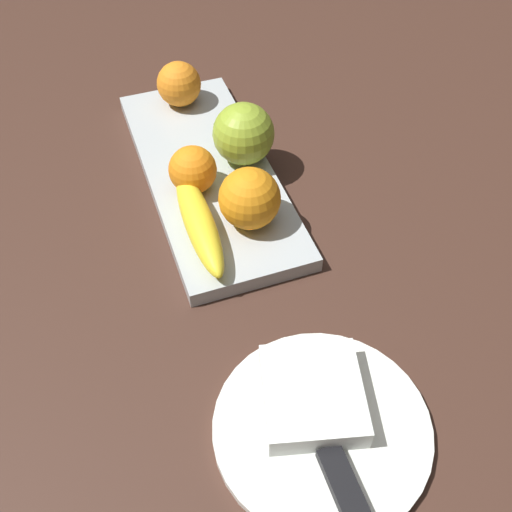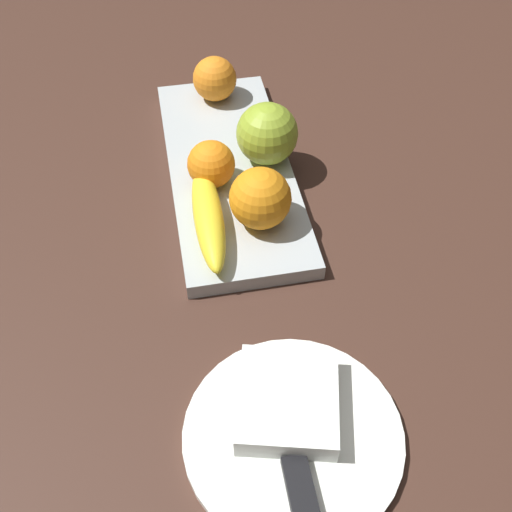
{
  "view_description": "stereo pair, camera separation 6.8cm",
  "coord_description": "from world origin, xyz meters",
  "px_view_note": "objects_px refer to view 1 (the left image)",
  "views": [
    {
      "loc": [
        -0.65,
        0.11,
        0.56
      ],
      "look_at": [
        -0.23,
        -0.03,
        0.05
      ],
      "focal_mm": 42.84,
      "sensor_mm": 36.0,
      "label": 1
    },
    {
      "loc": [
        -0.67,
        0.05,
        0.56
      ],
      "look_at": [
        -0.23,
        -0.03,
        0.05
      ],
      "focal_mm": 42.84,
      "sensor_mm": 36.0,
      "label": 2
    }
  ],
  "objects_px": {
    "apple": "(243,134)",
    "dinner_plate": "(322,428)",
    "knife": "(340,479)",
    "orange_near_banana": "(250,198)",
    "fruit_tray": "(209,174)",
    "orange_center": "(193,170)",
    "banana": "(199,222)",
    "orange_near_apple": "(179,84)",
    "folded_napkin": "(313,395)"
  },
  "relations": [
    {
      "from": "apple",
      "to": "orange_near_apple",
      "type": "xyz_separation_m",
      "value": [
        0.15,
        0.05,
        -0.01
      ]
    },
    {
      "from": "apple",
      "to": "orange_near_apple",
      "type": "bearing_deg",
      "value": 17.62
    },
    {
      "from": "dinner_plate",
      "to": "folded_napkin",
      "type": "distance_m",
      "value": 0.03
    },
    {
      "from": "fruit_tray",
      "to": "orange_near_banana",
      "type": "xyz_separation_m",
      "value": [
        -0.11,
        -0.02,
        0.05
      ]
    },
    {
      "from": "apple",
      "to": "knife",
      "type": "bearing_deg",
      "value": 172.5
    },
    {
      "from": "banana",
      "to": "knife",
      "type": "xyz_separation_m",
      "value": [
        -0.33,
        -0.04,
        -0.02
      ]
    },
    {
      "from": "fruit_tray",
      "to": "folded_napkin",
      "type": "distance_m",
      "value": 0.36
    },
    {
      "from": "fruit_tray",
      "to": "banana",
      "type": "relative_size",
      "value": 2.21
    },
    {
      "from": "fruit_tray",
      "to": "apple",
      "type": "height_order",
      "value": "apple"
    },
    {
      "from": "apple",
      "to": "orange_center",
      "type": "distance_m",
      "value": 0.09
    },
    {
      "from": "fruit_tray",
      "to": "folded_napkin",
      "type": "relative_size",
      "value": 3.8
    },
    {
      "from": "knife",
      "to": "folded_napkin",
      "type": "bearing_deg",
      "value": -3.99
    },
    {
      "from": "dinner_plate",
      "to": "banana",
      "type": "bearing_deg",
      "value": 8.82
    },
    {
      "from": "orange_near_apple",
      "to": "orange_center",
      "type": "bearing_deg",
      "value": 170.45
    },
    {
      "from": "orange_near_apple",
      "to": "banana",
      "type": "bearing_deg",
      "value": 170.03
    },
    {
      "from": "fruit_tray",
      "to": "folded_napkin",
      "type": "bearing_deg",
      "value": 180.0
    },
    {
      "from": "dinner_plate",
      "to": "knife",
      "type": "bearing_deg",
      "value": 173.26
    },
    {
      "from": "fruit_tray",
      "to": "banana",
      "type": "distance_m",
      "value": 0.12
    },
    {
      "from": "banana",
      "to": "knife",
      "type": "height_order",
      "value": "banana"
    },
    {
      "from": "apple",
      "to": "orange_near_banana",
      "type": "relative_size",
      "value": 1.09
    },
    {
      "from": "banana",
      "to": "apple",
      "type": "bearing_deg",
      "value": -38.79
    },
    {
      "from": "fruit_tray",
      "to": "orange_near_banana",
      "type": "relative_size",
      "value": 5.29
    },
    {
      "from": "apple",
      "to": "orange_near_banana",
      "type": "xyz_separation_m",
      "value": [
        -0.11,
        0.03,
        -0.0
      ]
    },
    {
      "from": "orange_near_banana",
      "to": "fruit_tray",
      "type": "bearing_deg",
      "value": 10.54
    },
    {
      "from": "orange_center",
      "to": "orange_near_apple",
      "type": "bearing_deg",
      "value": -9.55
    },
    {
      "from": "orange_near_banana",
      "to": "dinner_plate",
      "type": "xyz_separation_m",
      "value": [
        -0.27,
        0.02,
        -0.05
      ]
    },
    {
      "from": "fruit_tray",
      "to": "dinner_plate",
      "type": "bearing_deg",
      "value": -180.0
    },
    {
      "from": "apple",
      "to": "banana",
      "type": "distance_m",
      "value": 0.15
    },
    {
      "from": "orange_near_banana",
      "to": "orange_center",
      "type": "height_order",
      "value": "orange_near_banana"
    },
    {
      "from": "banana",
      "to": "folded_napkin",
      "type": "bearing_deg",
      "value": -168.99
    },
    {
      "from": "fruit_tray",
      "to": "orange_center",
      "type": "relative_size",
      "value": 6.48
    },
    {
      "from": "banana",
      "to": "orange_center",
      "type": "bearing_deg",
      "value": -9.72
    },
    {
      "from": "banana",
      "to": "dinner_plate",
      "type": "xyz_separation_m",
      "value": [
        -0.28,
        -0.04,
        -0.03
      ]
    },
    {
      "from": "dinner_plate",
      "to": "knife",
      "type": "relative_size",
      "value": 1.18
    },
    {
      "from": "banana",
      "to": "orange_near_apple",
      "type": "height_order",
      "value": "orange_near_apple"
    },
    {
      "from": "dinner_plate",
      "to": "fruit_tray",
      "type": "bearing_deg",
      "value": 0.0
    },
    {
      "from": "knife",
      "to": "orange_near_apple",
      "type": "bearing_deg",
      "value": -0.43
    },
    {
      "from": "banana",
      "to": "fruit_tray",
      "type": "bearing_deg",
      "value": -20.22
    },
    {
      "from": "fruit_tray",
      "to": "orange_near_banana",
      "type": "distance_m",
      "value": 0.12
    },
    {
      "from": "apple",
      "to": "folded_napkin",
      "type": "xyz_separation_m",
      "value": [
        -0.36,
        0.05,
        -0.04
      ]
    },
    {
      "from": "knife",
      "to": "orange_center",
      "type": "bearing_deg",
      "value": 3.52
    },
    {
      "from": "apple",
      "to": "dinner_plate",
      "type": "height_order",
      "value": "apple"
    },
    {
      "from": "orange_center",
      "to": "fruit_tray",
      "type": "bearing_deg",
      "value": -41.91
    },
    {
      "from": "orange_near_banana",
      "to": "apple",
      "type": "bearing_deg",
      "value": -15.26
    },
    {
      "from": "fruit_tray",
      "to": "banana",
      "type": "xyz_separation_m",
      "value": [
        -0.11,
        0.04,
        0.03
      ]
    },
    {
      "from": "orange_near_apple",
      "to": "dinner_plate",
      "type": "relative_size",
      "value": 0.3
    },
    {
      "from": "folded_napkin",
      "to": "knife",
      "type": "relative_size",
      "value": 0.58
    },
    {
      "from": "orange_near_apple",
      "to": "dinner_plate",
      "type": "height_order",
      "value": "orange_near_apple"
    },
    {
      "from": "folded_napkin",
      "to": "knife",
      "type": "distance_m",
      "value": 0.08
    },
    {
      "from": "orange_center",
      "to": "dinner_plate",
      "type": "bearing_deg",
      "value": -175.53
    }
  ]
}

